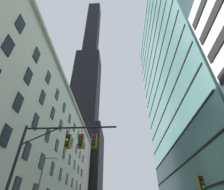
% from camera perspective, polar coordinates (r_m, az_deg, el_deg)
% --- Properties ---
extents(station_building, '(18.10, 67.55, 26.73)m').
position_cam_1_polar(station_building, '(43.53, -27.10, -15.83)').
color(station_building, beige).
rests_on(station_building, ground).
extents(dark_skyscraper, '(22.20, 22.20, 181.58)m').
position_cam_1_polar(dark_skyscraper, '(100.01, -9.27, -3.13)').
color(dark_skyscraper, black).
rests_on(dark_skyscraper, ground).
extents(glass_office_midrise, '(15.91, 37.22, 59.45)m').
position_cam_1_polar(glass_office_midrise, '(46.87, 24.48, 5.61)').
color(glass_office_midrise, slate).
rests_on(glass_office_midrise, ground).
extents(traffic_signal_mast, '(7.41, 0.63, 7.07)m').
position_cam_1_polar(traffic_signal_mast, '(13.66, -16.45, -16.97)').
color(traffic_signal_mast, black).
rests_on(traffic_signal_mast, sidewalk_left).
extents(traffic_light_near_right, '(0.40, 0.63, 3.61)m').
position_cam_1_polar(traffic_light_near_right, '(15.33, 27.88, -25.42)').
color(traffic_light_near_right, black).
rests_on(traffic_light_near_right, sidewalk_right).
extents(street_lamppost, '(2.09, 0.32, 7.44)m').
position_cam_1_polar(street_lamppost, '(24.40, -22.43, -25.53)').
color(street_lamppost, '#47474C').
rests_on(street_lamppost, sidewalk_left).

